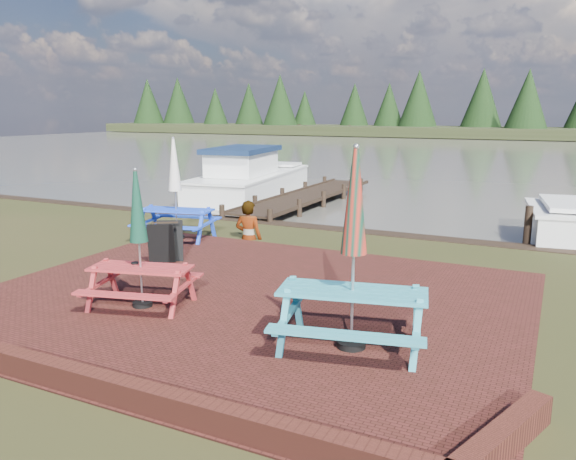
{
  "coord_description": "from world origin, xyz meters",
  "views": [
    {
      "loc": [
        4.56,
        -6.8,
        3.12
      ],
      "look_at": [
        0.23,
        2.12,
        1.0
      ],
      "focal_mm": 35.0,
      "sensor_mm": 36.0,
      "label": 1
    }
  ],
  "objects_px": {
    "boat_jetty": "(249,180)",
    "person": "(248,201)",
    "jetty": "(306,196)",
    "picnic_table_blue": "(176,205)",
    "chalkboard": "(166,242)",
    "picnic_table_teal": "(353,281)",
    "picnic_table_red": "(140,261)"
  },
  "relations": [
    {
      "from": "jetty",
      "to": "boat_jetty",
      "type": "bearing_deg",
      "value": 161.24
    },
    {
      "from": "boat_jetty",
      "to": "person",
      "type": "relative_size",
      "value": 4.02
    },
    {
      "from": "person",
      "to": "picnic_table_blue",
      "type": "bearing_deg",
      "value": 21.25
    },
    {
      "from": "picnic_table_red",
      "to": "chalkboard",
      "type": "height_order",
      "value": "picnic_table_red"
    },
    {
      "from": "jetty",
      "to": "person",
      "type": "height_order",
      "value": "person"
    },
    {
      "from": "picnic_table_red",
      "to": "boat_jetty",
      "type": "xyz_separation_m",
      "value": [
        -5.04,
        12.32,
        -0.34
      ]
    },
    {
      "from": "chalkboard",
      "to": "person",
      "type": "xyz_separation_m",
      "value": [
        0.43,
        2.68,
        0.5
      ]
    },
    {
      "from": "picnic_table_teal",
      "to": "boat_jetty",
      "type": "xyz_separation_m",
      "value": [
        -8.62,
        12.37,
        -0.5
      ]
    },
    {
      "from": "chalkboard",
      "to": "jetty",
      "type": "distance_m",
      "value": 9.07
    },
    {
      "from": "picnic_table_teal",
      "to": "picnic_table_blue",
      "type": "xyz_separation_m",
      "value": [
        -6.06,
        4.28,
        -0.07
      ]
    },
    {
      "from": "boat_jetty",
      "to": "person",
      "type": "xyz_separation_m",
      "value": [
        4.14,
        -7.31,
        0.51
      ]
    },
    {
      "from": "boat_jetty",
      "to": "person",
      "type": "bearing_deg",
      "value": -67.96
    },
    {
      "from": "picnic_table_blue",
      "to": "boat_jetty",
      "type": "height_order",
      "value": "picnic_table_blue"
    },
    {
      "from": "picnic_table_teal",
      "to": "picnic_table_red",
      "type": "xyz_separation_m",
      "value": [
        -3.58,
        0.05,
        -0.16
      ]
    },
    {
      "from": "chalkboard",
      "to": "boat_jetty",
      "type": "relative_size",
      "value": 0.11
    },
    {
      "from": "picnic_table_teal",
      "to": "jetty",
      "type": "bearing_deg",
      "value": 104.55
    },
    {
      "from": "boat_jetty",
      "to": "chalkboard",
      "type": "bearing_deg",
      "value": -77.15
    },
    {
      "from": "picnic_table_teal",
      "to": "person",
      "type": "distance_m",
      "value": 6.76
    },
    {
      "from": "boat_jetty",
      "to": "picnic_table_blue",
      "type": "bearing_deg",
      "value": -79.97
    },
    {
      "from": "jetty",
      "to": "person",
      "type": "bearing_deg",
      "value": -78.54
    },
    {
      "from": "chalkboard",
      "to": "person",
      "type": "bearing_deg",
      "value": 48.99
    },
    {
      "from": "picnic_table_teal",
      "to": "jetty",
      "type": "relative_size",
      "value": 0.3
    },
    {
      "from": "picnic_table_blue",
      "to": "jetty",
      "type": "distance_m",
      "value": 7.16
    },
    {
      "from": "picnic_table_blue",
      "to": "person",
      "type": "distance_m",
      "value": 1.77
    },
    {
      "from": "chalkboard",
      "to": "boat_jetty",
      "type": "bearing_deg",
      "value": 78.54
    },
    {
      "from": "picnic_table_red",
      "to": "person",
      "type": "xyz_separation_m",
      "value": [
        -0.9,
        5.02,
        0.17
      ]
    },
    {
      "from": "picnic_table_blue",
      "to": "person",
      "type": "bearing_deg",
      "value": 14.07
    },
    {
      "from": "picnic_table_blue",
      "to": "jetty",
      "type": "relative_size",
      "value": 0.27
    },
    {
      "from": "boat_jetty",
      "to": "jetty",
      "type": "bearing_deg",
      "value": -26.27
    },
    {
      "from": "picnic_table_teal",
      "to": "picnic_table_red",
      "type": "distance_m",
      "value": 3.58
    },
    {
      "from": "picnic_table_red",
      "to": "boat_jetty",
      "type": "bearing_deg",
      "value": 97.48
    },
    {
      "from": "chalkboard",
      "to": "jetty",
      "type": "height_order",
      "value": "chalkboard"
    }
  ]
}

